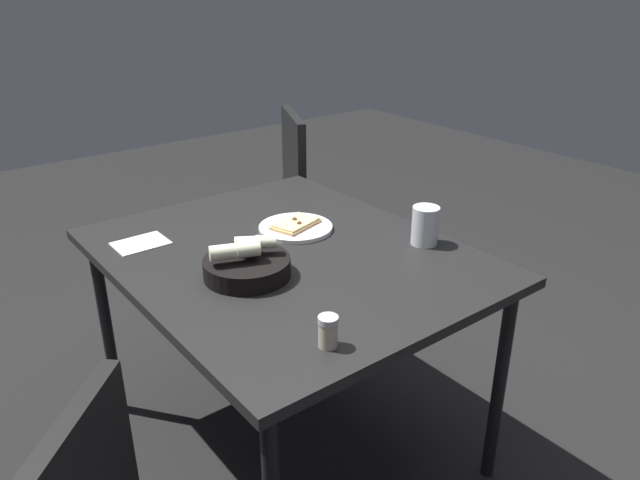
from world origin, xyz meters
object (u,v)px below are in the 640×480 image
Objects in this scene: dining_table at (287,269)px; bread_basket at (246,265)px; pepper_shaker at (328,333)px; beer_glass at (425,228)px; pizza_plate at (296,227)px; chair_near at (270,201)px.

dining_table is 0.21m from bread_basket.
pepper_shaker is at bearing 85.00° from bread_basket.
bread_basket is at bearing -15.13° from beer_glass.
dining_table is 0.19m from pizza_plate.
beer_glass is (-0.25, 0.34, 0.04)m from pizza_plate.
pizza_plate reaches higher than dining_table.
bread_basket is 0.26× the size of chair_near.
bread_basket is 3.18× the size of pepper_shaker.
chair_near is at bearing -117.26° from pizza_plate.
beer_glass reaches higher than pepper_shaker.
beer_glass reaches higher than bread_basket.
pizza_plate is (-0.12, -0.12, 0.07)m from dining_table.
dining_table is 9.64× the size of beer_glass.
pepper_shaker is (0.34, 0.59, 0.02)m from pizza_plate.
pizza_plate is at bearing -119.68° from pepper_shaker.
pepper_shaker is (0.21, 0.47, 0.09)m from dining_table.
pepper_shaker is (0.04, 0.41, -0.00)m from bread_basket.
chair_near is (-0.68, -0.91, -0.23)m from bread_basket.
beer_glass is (-0.37, 0.21, 0.11)m from dining_table.
dining_table is 4.82× the size of pizza_plate.
chair_near is at bearing -96.55° from beer_glass.
chair_near reaches higher than beer_glass.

